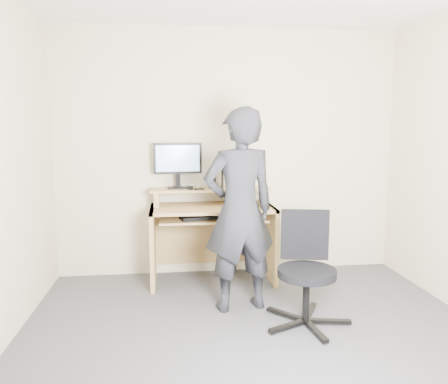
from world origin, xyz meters
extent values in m
plane|color=#48484C|center=(0.00, 0.00, 0.00)|extent=(3.50, 3.50, 0.00)
cube|color=beige|center=(0.00, 1.75, 1.25)|extent=(3.50, 0.02, 2.50)
cube|color=tan|center=(-0.78, 1.45, 0.38)|extent=(0.04, 0.60, 0.75)
cube|color=tan|center=(0.38, 1.45, 0.38)|extent=(0.04, 0.60, 0.75)
cube|color=tan|center=(-0.20, 1.45, 0.73)|extent=(1.20, 0.60, 0.03)
cube|color=tan|center=(-0.20, 1.37, 0.64)|extent=(1.02, 0.38, 0.02)
cube|color=tan|center=(-0.74, 1.60, 0.82)|extent=(0.05, 0.28, 0.15)
cube|color=tan|center=(0.34, 1.60, 0.82)|extent=(0.05, 0.28, 0.15)
cube|color=tan|center=(-0.20, 1.60, 0.90)|extent=(1.20, 0.30, 0.02)
cube|color=tan|center=(-0.20, 1.74, 0.42)|extent=(1.20, 0.03, 0.65)
cube|color=black|center=(-0.53, 1.63, 0.92)|extent=(0.21, 0.13, 0.01)
cube|color=black|center=(-0.53, 1.65, 0.99)|extent=(0.05, 0.04, 0.13)
cube|color=black|center=(-0.53, 1.62, 1.21)|extent=(0.48, 0.07, 0.30)
cube|color=#8EC3F5|center=(-0.53, 1.60, 1.21)|extent=(0.43, 0.04, 0.26)
cube|color=black|center=(-0.18, 1.60, 1.01)|extent=(0.09, 0.14, 0.20)
cylinder|color=#B1B1B6|center=(-0.05, 1.62, 1.01)|extent=(0.09, 0.09, 0.19)
cube|color=black|center=(0.18, 1.55, 0.92)|extent=(0.10, 0.14, 0.01)
cube|color=black|center=(-0.41, 1.50, 0.93)|extent=(0.05, 0.04, 0.03)
torus|color=silver|center=(-0.40, 1.69, 0.92)|extent=(0.19, 0.19, 0.06)
cube|color=black|center=(-0.28, 1.36, 0.67)|extent=(0.49, 0.27, 0.03)
ellipsoid|color=black|center=(0.20, 1.35, 0.77)|extent=(0.11, 0.08, 0.04)
cube|color=black|center=(0.59, 0.34, 0.04)|extent=(0.34, 0.11, 0.03)
cube|color=black|center=(0.50, 0.53, 0.04)|extent=(0.20, 0.32, 0.03)
cube|color=black|center=(0.29, 0.50, 0.04)|extent=(0.26, 0.28, 0.03)
cube|color=black|center=(0.26, 0.30, 0.04)|extent=(0.33, 0.18, 0.03)
cube|color=black|center=(0.44, 0.20, 0.04)|extent=(0.09, 0.34, 0.03)
cylinder|color=black|center=(0.42, 0.37, 0.22)|extent=(0.05, 0.05, 0.36)
cylinder|color=black|center=(0.42, 0.37, 0.42)|extent=(0.44, 0.44, 0.06)
cube|color=black|center=(0.45, 0.56, 0.67)|extent=(0.38, 0.12, 0.40)
imported|color=black|center=(-0.04, 0.76, 0.84)|extent=(0.68, 0.52, 1.68)
camera|label=1|loc=(-0.60, -2.71, 1.51)|focal=35.00mm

